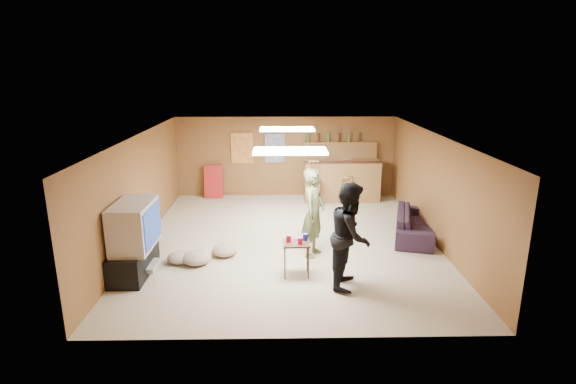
{
  "coord_description": "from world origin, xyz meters",
  "views": [
    {
      "loc": [
        -0.17,
        -8.75,
        3.49
      ],
      "look_at": [
        0.0,
        0.2,
        1.0
      ],
      "focal_mm": 28.0,
      "sensor_mm": 36.0,
      "label": 1
    }
  ],
  "objects_px": {
    "tv_body": "(134,225)",
    "person_olive": "(313,213)",
    "person_black": "(351,235)",
    "sofa": "(415,224)",
    "bar_counter": "(342,180)",
    "tray_table": "(296,259)"
  },
  "relations": [
    {
      "from": "tv_body",
      "to": "bar_counter",
      "type": "xyz_separation_m",
      "value": [
        4.15,
        4.45,
        -0.35
      ]
    },
    {
      "from": "person_black",
      "to": "tray_table",
      "type": "height_order",
      "value": "person_black"
    },
    {
      "from": "tv_body",
      "to": "person_olive",
      "type": "height_order",
      "value": "person_olive"
    },
    {
      "from": "bar_counter",
      "to": "person_olive",
      "type": "height_order",
      "value": "person_olive"
    },
    {
      "from": "tv_body",
      "to": "person_olive",
      "type": "bearing_deg",
      "value": 13.77
    },
    {
      "from": "tv_body",
      "to": "person_olive",
      "type": "relative_size",
      "value": 0.65
    },
    {
      "from": "tv_body",
      "to": "person_olive",
      "type": "distance_m",
      "value": 3.2
    },
    {
      "from": "bar_counter",
      "to": "person_black",
      "type": "relative_size",
      "value": 1.14
    },
    {
      "from": "bar_counter",
      "to": "person_black",
      "type": "bearing_deg",
      "value": -96.16
    },
    {
      "from": "bar_counter",
      "to": "sofa",
      "type": "relative_size",
      "value": 1.04
    },
    {
      "from": "sofa",
      "to": "person_olive",
      "type": "bearing_deg",
      "value": 128.78
    },
    {
      "from": "tv_body",
      "to": "person_black",
      "type": "relative_size",
      "value": 0.63
    },
    {
      "from": "sofa",
      "to": "tray_table",
      "type": "relative_size",
      "value": 3.22
    },
    {
      "from": "tv_body",
      "to": "bar_counter",
      "type": "height_order",
      "value": "tv_body"
    },
    {
      "from": "tv_body",
      "to": "sofa",
      "type": "xyz_separation_m",
      "value": [
        5.35,
        1.71,
        -0.62
      ]
    },
    {
      "from": "person_olive",
      "to": "person_black",
      "type": "height_order",
      "value": "person_black"
    },
    {
      "from": "bar_counter",
      "to": "tray_table",
      "type": "distance_m",
      "value": 4.77
    },
    {
      "from": "person_olive",
      "to": "person_black",
      "type": "distance_m",
      "value": 1.34
    },
    {
      "from": "person_olive",
      "to": "person_black",
      "type": "xyz_separation_m",
      "value": [
        0.51,
        -1.24,
        0.02
      ]
    },
    {
      "from": "person_black",
      "to": "sofa",
      "type": "distance_m",
      "value": 2.85
    },
    {
      "from": "tv_body",
      "to": "person_black",
      "type": "height_order",
      "value": "person_black"
    },
    {
      "from": "person_black",
      "to": "person_olive",
      "type": "bearing_deg",
      "value": 38.05
    }
  ]
}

